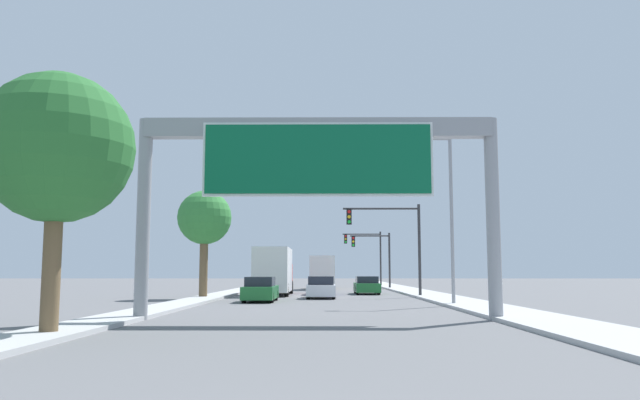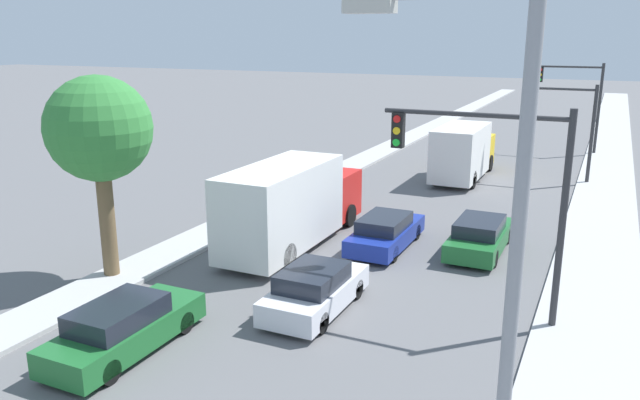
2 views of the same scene
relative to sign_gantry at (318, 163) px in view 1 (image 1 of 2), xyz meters
name	(u,v)px [view 1 (image 1 of 2)]	position (x,y,z in m)	size (l,w,h in m)	color
sidewalk_right	(398,288)	(7.75, 42.12, -5.68)	(3.00, 120.00, 0.15)	#B1B1B1
median_strip_left	(252,288)	(-7.25, 42.12, -5.68)	(2.00, 120.00, 0.15)	#B1B1B1
sign_gantry	(318,163)	(0.00, 0.00, 0.00)	(13.41, 0.73, 7.43)	gray
car_mid_left	(322,286)	(0.00, 24.87, -5.11)	(1.83, 4.74, 1.35)	navy
car_mid_center	(321,288)	(0.00, 18.36, -5.08)	(1.85, 4.37, 1.43)	silver
car_mid_right	(261,290)	(-3.50, 13.88, -5.07)	(1.77, 4.79, 1.44)	#1E662D
car_near_center	(367,286)	(3.50, 25.95, -5.10)	(1.84, 4.75, 1.37)	#1E662D
truck_box_primary	(322,273)	(0.00, 38.46, -4.12)	(2.35, 7.66, 3.21)	yellow
truck_box_secondary	(274,272)	(-3.50, 23.49, -4.01)	(2.44, 8.81, 3.44)	red
traffic_light_near_intersection	(394,233)	(5.05, 20.12, -1.40)	(5.34, 0.32, 6.37)	#2D2D30
traffic_light_mid_block	(376,251)	(5.42, 40.12, -1.97)	(4.04, 0.32, 5.61)	#2D2D30
traffic_light_far_intersection	(368,249)	(5.34, 50.12, -1.45)	(4.52, 0.32, 6.38)	#2D2D30
palm_tree_foreground	(57,149)	(-7.20, -5.73, -0.60)	(4.22, 4.22, 7.30)	brown
palm_tree_background	(205,219)	(-7.61, 17.77, -0.59)	(3.52, 3.52, 7.02)	brown
street_lamp_right	(447,206)	(6.59, 9.53, -0.60)	(2.27, 0.28, 8.83)	gray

